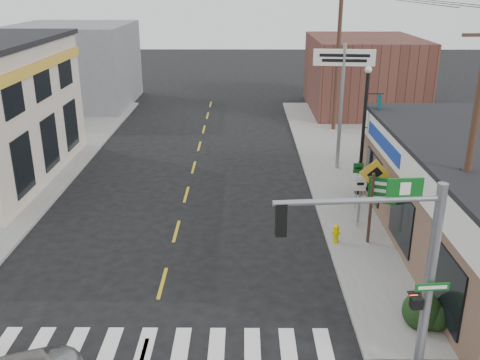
{
  "coord_description": "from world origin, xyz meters",
  "views": [
    {
      "loc": [
        2.74,
        -11.71,
        9.6
      ],
      "look_at": [
        2.61,
        6.51,
        2.8
      ],
      "focal_mm": 40.0,
      "sensor_mm": 36.0,
      "label": 1
    }
  ],
  "objects_px": {
    "utility_pole_near": "(469,160)",
    "utility_pole_far": "(338,50)",
    "traffic_signal_pole": "(405,263)",
    "dance_center_sign": "(343,76)",
    "fire_hydrant": "(336,233)",
    "lamp_post": "(365,122)",
    "guide_sign": "(389,199)"
  },
  "relations": [
    {
      "from": "fire_hydrant",
      "to": "dance_center_sign",
      "type": "distance_m",
      "value": 9.99
    },
    {
      "from": "fire_hydrant",
      "to": "lamp_post",
      "type": "distance_m",
      "value": 6.23
    },
    {
      "from": "fire_hydrant",
      "to": "utility_pole_near",
      "type": "xyz_separation_m",
      "value": [
        3.19,
        -3.31,
        4.03
      ]
    },
    {
      "from": "lamp_post",
      "to": "utility_pole_near",
      "type": "distance_m",
      "value": 8.51
    },
    {
      "from": "traffic_signal_pole",
      "to": "dance_center_sign",
      "type": "bearing_deg",
      "value": 80.38
    },
    {
      "from": "guide_sign",
      "to": "utility_pole_near",
      "type": "xyz_separation_m",
      "value": [
        1.3,
        -3.27,
        2.6
      ]
    },
    {
      "from": "utility_pole_near",
      "to": "utility_pole_far",
      "type": "relative_size",
      "value": 0.84
    },
    {
      "from": "lamp_post",
      "to": "utility_pole_near",
      "type": "bearing_deg",
      "value": -103.46
    },
    {
      "from": "lamp_post",
      "to": "guide_sign",
      "type": "bearing_deg",
      "value": -112.58
    },
    {
      "from": "dance_center_sign",
      "to": "utility_pole_near",
      "type": "relative_size",
      "value": 0.76
    },
    {
      "from": "fire_hydrant",
      "to": "guide_sign",
      "type": "bearing_deg",
      "value": -1.25
    },
    {
      "from": "traffic_signal_pole",
      "to": "dance_center_sign",
      "type": "height_order",
      "value": "dance_center_sign"
    },
    {
      "from": "fire_hydrant",
      "to": "dance_center_sign",
      "type": "relative_size",
      "value": 0.11
    },
    {
      "from": "fire_hydrant",
      "to": "utility_pole_near",
      "type": "bearing_deg",
      "value": -46.07
    },
    {
      "from": "traffic_signal_pole",
      "to": "dance_center_sign",
      "type": "distance_m",
      "value": 16.29
    },
    {
      "from": "lamp_post",
      "to": "dance_center_sign",
      "type": "bearing_deg",
      "value": 75.32
    },
    {
      "from": "traffic_signal_pole",
      "to": "fire_hydrant",
      "type": "relative_size",
      "value": 7.38
    },
    {
      "from": "traffic_signal_pole",
      "to": "utility_pole_near",
      "type": "relative_size",
      "value": 0.62
    },
    {
      "from": "dance_center_sign",
      "to": "traffic_signal_pole",
      "type": "bearing_deg",
      "value": -89.19
    },
    {
      "from": "traffic_signal_pole",
      "to": "utility_pole_near",
      "type": "height_order",
      "value": "utility_pole_near"
    },
    {
      "from": "traffic_signal_pole",
      "to": "guide_sign",
      "type": "bearing_deg",
      "value": 72.17
    },
    {
      "from": "lamp_post",
      "to": "utility_pole_far",
      "type": "height_order",
      "value": "utility_pole_far"
    },
    {
      "from": "fire_hydrant",
      "to": "utility_pole_far",
      "type": "distance_m",
      "value": 17.7
    },
    {
      "from": "traffic_signal_pole",
      "to": "lamp_post",
      "type": "relative_size",
      "value": 0.9
    },
    {
      "from": "guide_sign",
      "to": "lamp_post",
      "type": "relative_size",
      "value": 0.47
    },
    {
      "from": "dance_center_sign",
      "to": "utility_pole_far",
      "type": "distance_m",
      "value": 8.14
    },
    {
      "from": "fire_hydrant",
      "to": "lamp_post",
      "type": "relative_size",
      "value": 0.12
    },
    {
      "from": "lamp_post",
      "to": "traffic_signal_pole",
      "type": "bearing_deg",
      "value": -119.67
    },
    {
      "from": "utility_pole_near",
      "to": "traffic_signal_pole",
      "type": "bearing_deg",
      "value": -130.43
    },
    {
      "from": "utility_pole_far",
      "to": "traffic_signal_pole",
      "type": "bearing_deg",
      "value": -88.94
    },
    {
      "from": "fire_hydrant",
      "to": "utility_pole_far",
      "type": "relative_size",
      "value": 0.07
    },
    {
      "from": "guide_sign",
      "to": "dance_center_sign",
      "type": "xyz_separation_m",
      "value": [
        -0.41,
        8.8,
        3.13
      ]
    }
  ]
}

